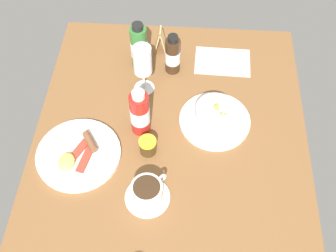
% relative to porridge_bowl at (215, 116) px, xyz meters
% --- Properties ---
extents(ground_plane, '(1.10, 0.84, 0.03)m').
position_rel_porridge_bowl_xyz_m(ground_plane, '(-0.12, 0.14, -0.05)').
color(ground_plane, brown).
extents(porridge_bowl, '(0.22, 0.22, 0.08)m').
position_rel_porridge_bowl_xyz_m(porridge_bowl, '(0.00, 0.00, 0.00)').
color(porridge_bowl, silver).
rests_on(porridge_bowl, ground_plane).
extents(cutlery_setting, '(0.14, 0.20, 0.01)m').
position_rel_porridge_bowl_xyz_m(cutlery_setting, '(0.26, -0.02, -0.03)').
color(cutlery_setting, silver).
rests_on(cutlery_setting, ground_plane).
extents(coffee_cup, '(0.13, 0.13, 0.06)m').
position_rel_porridge_bowl_xyz_m(coffee_cup, '(-0.27, 0.19, 0.00)').
color(coffee_cup, silver).
rests_on(coffee_cup, ground_plane).
extents(wine_glass, '(0.07, 0.07, 0.18)m').
position_rel_porridge_bowl_xyz_m(wine_glass, '(0.13, 0.23, 0.09)').
color(wine_glass, white).
rests_on(wine_glass, ground_plane).
extents(jam_jar, '(0.05, 0.05, 0.05)m').
position_rel_porridge_bowl_xyz_m(jam_jar, '(-0.12, 0.20, -0.00)').
color(jam_jar, '#432E14').
rests_on(jam_jar, ground_plane).
extents(sauce_bottle_brown, '(0.05, 0.05, 0.15)m').
position_rel_porridge_bowl_xyz_m(sauce_bottle_brown, '(0.22, 0.15, 0.04)').
color(sauce_bottle_brown, '#382314').
rests_on(sauce_bottle_brown, ground_plane).
extents(sauce_bottle_red, '(0.06, 0.06, 0.17)m').
position_rel_porridge_bowl_xyz_m(sauce_bottle_red, '(-0.04, 0.23, 0.05)').
color(sauce_bottle_red, '#B21E19').
rests_on(sauce_bottle_red, ground_plane).
extents(sauce_bottle_green, '(0.06, 0.06, 0.18)m').
position_rel_porridge_bowl_xyz_m(sauce_bottle_green, '(0.23, 0.26, 0.05)').
color(sauce_bottle_green, '#337233').
rests_on(sauce_bottle_green, ground_plane).
extents(breakfast_plate, '(0.25, 0.25, 0.04)m').
position_rel_porridge_bowl_xyz_m(breakfast_plate, '(-0.15, 0.40, -0.02)').
color(breakfast_plate, silver).
rests_on(breakfast_plate, ground_plane).
extents(menu_card, '(0.05, 0.04, 0.09)m').
position_rel_porridge_bowl_xyz_m(menu_card, '(0.31, 0.19, 0.01)').
color(menu_card, tan).
rests_on(menu_card, ground_plane).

